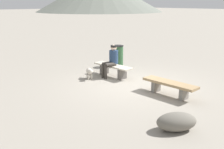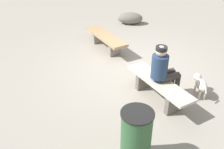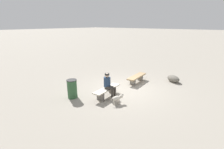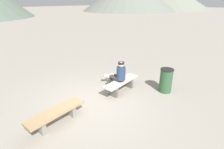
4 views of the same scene
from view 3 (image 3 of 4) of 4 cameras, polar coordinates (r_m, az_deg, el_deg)
name	(u,v)px [view 3 (image 3 of 4)]	position (r m, az deg, el deg)	size (l,w,h in m)	color
ground	(124,90)	(9.47, 4.34, -5.31)	(210.00, 210.00, 0.06)	gray
bench_left	(137,77)	(10.52, 8.62, -1.03)	(1.82, 0.56, 0.44)	gray
bench_right	(107,91)	(8.40, -1.84, -5.66)	(1.78, 0.55, 0.46)	#605B56
seated_person	(108,84)	(8.22, -1.24, -3.17)	(0.37, 0.68, 1.25)	navy
dog	(117,98)	(7.69, 1.92, -8.22)	(0.60, 0.37, 0.43)	beige
trash_bin	(72,89)	(8.49, -13.71, -4.84)	(0.51, 0.51, 0.95)	#2D5633
boulder	(173,79)	(11.27, 20.58, -1.34)	(0.54, 0.94, 0.42)	#6B665B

